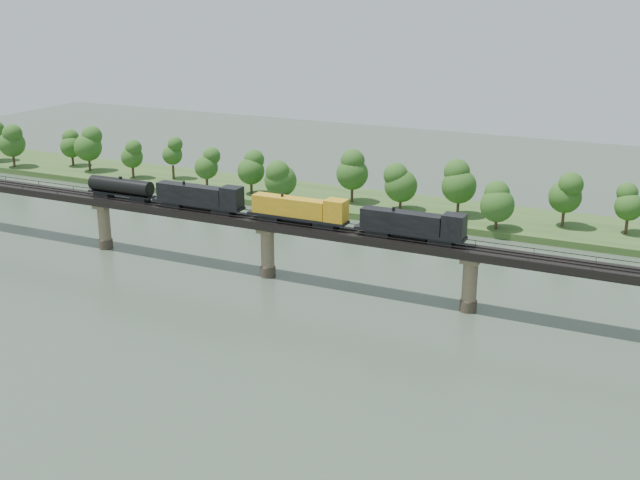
% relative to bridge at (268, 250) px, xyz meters
% --- Properties ---
extents(ground, '(400.00, 400.00, 0.00)m').
position_rel_bridge_xyz_m(ground, '(0.00, -30.00, -5.46)').
color(ground, '#354335').
rests_on(ground, ground).
extents(far_bank, '(300.00, 24.00, 1.60)m').
position_rel_bridge_xyz_m(far_bank, '(0.00, 55.00, -4.66)').
color(far_bank, '#304F1F').
rests_on(far_bank, ground).
extents(bridge, '(236.00, 30.00, 11.50)m').
position_rel_bridge_xyz_m(bridge, '(0.00, 0.00, 0.00)').
color(bridge, '#473A2D').
rests_on(bridge, ground).
extents(bridge_superstructure, '(220.00, 4.90, 0.75)m').
position_rel_bridge_xyz_m(bridge_superstructure, '(0.00, 0.00, 6.33)').
color(bridge_superstructure, black).
rests_on(bridge_superstructure, bridge).
extents(far_treeline, '(289.06, 17.54, 13.60)m').
position_rel_bridge_xyz_m(far_treeline, '(-8.21, 50.52, 3.37)').
color(far_treeline, '#382619').
rests_on(far_treeline, far_bank).
extents(freight_train, '(81.43, 3.17, 5.60)m').
position_rel_bridge_xyz_m(freight_train, '(-0.64, -0.00, 8.72)').
color(freight_train, black).
rests_on(freight_train, bridge).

